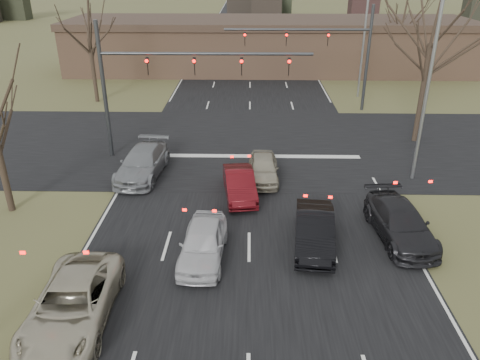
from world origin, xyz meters
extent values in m
plane|color=brown|center=(0.00, 0.00, 0.00)|extent=(360.00, 360.00, 0.00)
cube|color=black|center=(0.00, 60.00, 0.01)|extent=(14.00, 300.00, 0.02)
cube|color=black|center=(0.00, 15.00, 0.01)|extent=(200.00, 14.00, 0.02)
cube|color=#896249|center=(2.00, 38.00, 2.30)|extent=(42.00, 10.00, 4.60)
cube|color=#38281E|center=(2.00, 38.00, 4.95)|extent=(42.40, 10.40, 0.70)
cylinder|color=#383A3D|center=(-8.50, 13.00, 4.00)|extent=(0.24, 0.24, 8.00)
cylinder|color=#383A3D|center=(-2.50, 13.00, 6.20)|extent=(12.00, 0.18, 0.18)
imported|color=black|center=(-5.83, 13.00, 5.50)|extent=(0.16, 0.20, 1.00)
imported|color=black|center=(-3.17, 13.00, 5.50)|extent=(0.16, 0.20, 1.00)
imported|color=black|center=(-0.50, 13.00, 5.50)|extent=(0.16, 0.20, 1.00)
imported|color=black|center=(2.17, 13.00, 5.50)|extent=(0.16, 0.20, 1.00)
cylinder|color=#383A3D|center=(9.00, 23.00, 4.00)|extent=(0.24, 0.24, 8.00)
cylinder|color=#383A3D|center=(3.50, 23.00, 6.20)|extent=(11.00, 0.18, 0.18)
imported|color=black|center=(5.86, 23.00, 5.50)|extent=(0.16, 0.20, 1.00)
imported|color=black|center=(2.71, 23.00, 5.50)|extent=(0.16, 0.20, 1.00)
imported|color=black|center=(-0.43, 23.00, 5.50)|extent=(0.16, 0.20, 1.00)
cylinder|color=gray|center=(9.00, 10.00, 5.00)|extent=(0.18, 0.18, 10.00)
cylinder|color=gray|center=(9.50, 27.00, 5.00)|extent=(0.18, 0.18, 10.00)
cylinder|color=black|center=(11.00, 16.00, 3.16)|extent=(0.32, 0.32, 6.33)
cylinder|color=black|center=(-11.50, 6.00, 2.34)|extent=(0.32, 0.32, 4.68)
cylinder|color=black|center=(-13.00, 25.00, 2.61)|extent=(0.32, 0.32, 5.23)
cylinder|color=black|center=(15.00, 35.00, 2.48)|extent=(0.32, 0.32, 4.95)
imported|color=#B4AC92|center=(-5.81, -1.59, 0.75)|extent=(2.63, 5.44, 1.49)
imported|color=silver|center=(-1.85, 2.18, 0.73)|extent=(1.93, 4.37, 1.46)
imported|color=black|center=(2.73, 3.20, 0.74)|extent=(2.00, 4.62, 1.48)
imported|color=black|center=(6.50, 3.91, 0.73)|extent=(2.50, 5.20, 1.46)
imported|color=gray|center=(-5.94, 10.11, 0.77)|extent=(2.60, 5.46, 1.54)
imported|color=#4C0A0F|center=(-0.50, 7.68, 0.68)|extent=(1.95, 4.27, 1.36)
imported|color=#A9A188|center=(0.74, 9.71, 0.69)|extent=(1.64, 4.04, 1.37)
camera|label=1|loc=(-0.04, -13.61, 11.01)|focal=35.00mm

